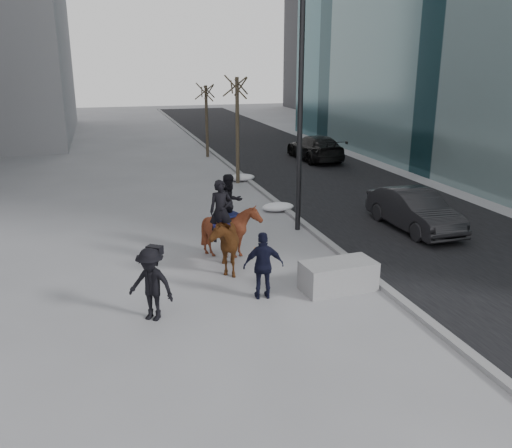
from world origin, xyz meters
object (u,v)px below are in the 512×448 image
object	(u,v)px
car_near	(414,210)
mounted_right	(231,224)
mounted_left	(222,237)
planter	(338,276)

from	to	relation	value
car_near	mounted_right	distance (m)	6.98
car_near	mounted_left	xyz separation A→B (m)	(-7.41, -1.90, 0.26)
planter	mounted_right	size ratio (longest dim) A/B	0.75
mounted_right	mounted_left	bearing A→B (deg)	-116.52
car_near	planter	bearing A→B (deg)	-140.86
planter	car_near	bearing A→B (deg)	40.84
car_near	mounted_left	bearing A→B (deg)	-167.34
car_near	mounted_right	xyz separation A→B (m)	(-6.91, -0.90, 0.31)
mounted_left	mounted_right	bearing A→B (deg)	63.48
planter	mounted_left	xyz separation A→B (m)	(-2.62, 2.24, 0.59)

